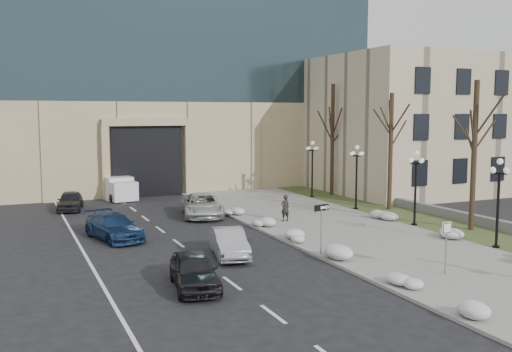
{
  "coord_description": "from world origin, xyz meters",
  "views": [
    {
      "loc": [
        -14.92,
        -15.59,
        7.11
      ],
      "look_at": [
        -1.9,
        13.94,
        3.5
      ],
      "focal_mm": 40.0,
      "sensor_mm": 36.0,
      "label": 1
    }
  ],
  "objects_px": {
    "lamppost_b": "(416,178)",
    "lamppost_c": "(357,168)",
    "lamppost_a": "(499,191)",
    "lamppost_d": "(312,161)",
    "car_e": "(70,201)",
    "car_b": "(229,243)",
    "car_d": "(202,205)",
    "car_c": "(114,227)",
    "pedestrian": "(285,208)",
    "car_a": "(194,271)",
    "keep_sign": "(447,237)",
    "one_way_sign": "(324,213)",
    "box_truck": "(115,187)"
  },
  "relations": [
    {
      "from": "car_a",
      "to": "pedestrian",
      "type": "distance_m",
      "value": 14.45
    },
    {
      "from": "car_d",
      "to": "car_a",
      "type": "bearing_deg",
      "value": -96.86
    },
    {
      "from": "box_truck",
      "to": "one_way_sign",
      "type": "bearing_deg",
      "value": -83.34
    },
    {
      "from": "keep_sign",
      "to": "car_c",
      "type": "bearing_deg",
      "value": 127.7
    },
    {
      "from": "box_truck",
      "to": "lamppost_b",
      "type": "relative_size",
      "value": 1.28
    },
    {
      "from": "car_a",
      "to": "car_c",
      "type": "relative_size",
      "value": 0.87
    },
    {
      "from": "keep_sign",
      "to": "lamppost_b",
      "type": "bearing_deg",
      "value": 53.24
    },
    {
      "from": "car_c",
      "to": "lamppost_c",
      "type": "relative_size",
      "value": 1.03
    },
    {
      "from": "car_b",
      "to": "lamppost_b",
      "type": "relative_size",
      "value": 0.89
    },
    {
      "from": "pedestrian",
      "to": "box_truck",
      "type": "height_order",
      "value": "box_truck"
    },
    {
      "from": "box_truck",
      "to": "lamppost_a",
      "type": "bearing_deg",
      "value": -67.52
    },
    {
      "from": "lamppost_a",
      "to": "lamppost_c",
      "type": "height_order",
      "value": "same"
    },
    {
      "from": "car_b",
      "to": "pedestrian",
      "type": "bearing_deg",
      "value": 57.2
    },
    {
      "from": "car_c",
      "to": "car_e",
      "type": "bearing_deg",
      "value": 82.91
    },
    {
      "from": "car_c",
      "to": "car_d",
      "type": "relative_size",
      "value": 0.88
    },
    {
      "from": "car_d",
      "to": "lamppost_a",
      "type": "bearing_deg",
      "value": -41.36
    },
    {
      "from": "lamppost_a",
      "to": "lamppost_d",
      "type": "bearing_deg",
      "value": 90.0
    },
    {
      "from": "lamppost_d",
      "to": "car_d",
      "type": "bearing_deg",
      "value": -158.75
    },
    {
      "from": "car_d",
      "to": "car_e",
      "type": "height_order",
      "value": "car_d"
    },
    {
      "from": "box_truck",
      "to": "car_b",
      "type": "bearing_deg",
      "value": -92.99
    },
    {
      "from": "pedestrian",
      "to": "lamppost_c",
      "type": "bearing_deg",
      "value": -168.74
    },
    {
      "from": "one_way_sign",
      "to": "keep_sign",
      "type": "distance_m",
      "value": 5.98
    },
    {
      "from": "lamppost_a",
      "to": "lamppost_c",
      "type": "bearing_deg",
      "value": 90.0
    },
    {
      "from": "one_way_sign",
      "to": "keep_sign",
      "type": "xyz_separation_m",
      "value": [
        3.12,
        -5.09,
        -0.41
      ]
    },
    {
      "from": "car_e",
      "to": "one_way_sign",
      "type": "relative_size",
      "value": 1.55
    },
    {
      "from": "car_e",
      "to": "box_truck",
      "type": "relative_size",
      "value": 0.67
    },
    {
      "from": "car_d",
      "to": "one_way_sign",
      "type": "distance_m",
      "value": 13.14
    },
    {
      "from": "car_d",
      "to": "keep_sign",
      "type": "xyz_separation_m",
      "value": [
        5.13,
        -18.0,
        1.0
      ]
    },
    {
      "from": "car_c",
      "to": "lamppost_d",
      "type": "xyz_separation_m",
      "value": [
        17.83,
        9.05,
        2.36
      ]
    },
    {
      "from": "one_way_sign",
      "to": "keep_sign",
      "type": "bearing_deg",
      "value": -72.79
    },
    {
      "from": "car_e",
      "to": "lamppost_c",
      "type": "bearing_deg",
      "value": -12.83
    },
    {
      "from": "car_a",
      "to": "car_b",
      "type": "relative_size",
      "value": 1.02
    },
    {
      "from": "car_e",
      "to": "lamppost_a",
      "type": "height_order",
      "value": "lamppost_a"
    },
    {
      "from": "car_a",
      "to": "car_d",
      "type": "xyz_separation_m",
      "value": [
        5.38,
        15.2,
        0.04
      ]
    },
    {
      "from": "one_way_sign",
      "to": "lamppost_c",
      "type": "distance_m",
      "value": 14.04
    },
    {
      "from": "car_d",
      "to": "keep_sign",
      "type": "relative_size",
      "value": 2.31
    },
    {
      "from": "car_b",
      "to": "car_c",
      "type": "distance_m",
      "value": 7.74
    },
    {
      "from": "car_a",
      "to": "pedestrian",
      "type": "relative_size",
      "value": 2.52
    },
    {
      "from": "car_a",
      "to": "lamppost_d",
      "type": "relative_size",
      "value": 0.9
    },
    {
      "from": "one_way_sign",
      "to": "lamppost_d",
      "type": "distance_m",
      "value": 19.46
    },
    {
      "from": "car_a",
      "to": "lamppost_c",
      "type": "distance_m",
      "value": 21.08
    },
    {
      "from": "lamppost_b",
      "to": "lamppost_c",
      "type": "distance_m",
      "value": 6.5
    },
    {
      "from": "car_b",
      "to": "lamppost_a",
      "type": "bearing_deg",
      "value": -6.12
    },
    {
      "from": "one_way_sign",
      "to": "lamppost_b",
      "type": "height_order",
      "value": "lamppost_b"
    },
    {
      "from": "lamppost_b",
      "to": "lamppost_d",
      "type": "distance_m",
      "value": 13.0
    },
    {
      "from": "car_a",
      "to": "lamppost_d",
      "type": "height_order",
      "value": "lamppost_d"
    },
    {
      "from": "car_c",
      "to": "lamppost_d",
      "type": "bearing_deg",
      "value": 13.47
    },
    {
      "from": "lamppost_c",
      "to": "car_d",
      "type": "bearing_deg",
      "value": 168.71
    },
    {
      "from": "lamppost_d",
      "to": "car_b",
      "type": "bearing_deg",
      "value": -130.97
    },
    {
      "from": "lamppost_d",
      "to": "keep_sign",
      "type": "bearing_deg",
      "value": -104.86
    }
  ]
}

